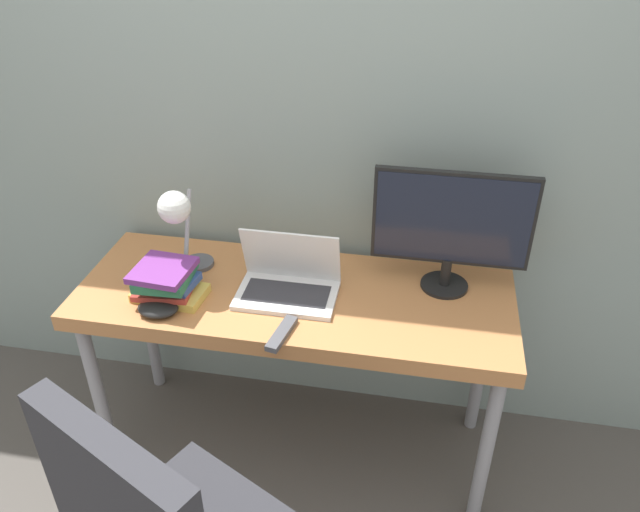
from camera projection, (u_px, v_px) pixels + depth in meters
The scene contains 9 objects.
ground_plane at pixel (282, 499), 2.38m from camera, with size 12.00×12.00×0.00m, color #514C47.
wall_back at pixel (312, 115), 2.22m from camera, with size 8.00×0.05×2.60m.
desk at pixel (294, 309), 2.25m from camera, with size 1.55×0.58×0.77m.
laptop at pixel (288, 282), 2.18m from camera, with size 0.35×0.23×0.23m.
monitor at pixel (452, 225), 2.11m from camera, with size 0.54×0.17×0.45m.
desk_lamp at pixel (178, 217), 2.11m from camera, with size 0.12×0.26×0.37m.
book_stack at pixel (166, 282), 2.14m from camera, with size 0.26×0.21×0.14m.
tv_remote at pixel (282, 334), 2.00m from camera, with size 0.07×0.18×0.02m.
game_controller at pixel (158, 308), 2.10m from camera, with size 0.14×0.11×0.04m.
Camera 1 is at (0.42, -1.47, 2.06)m, focal length 35.00 mm.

